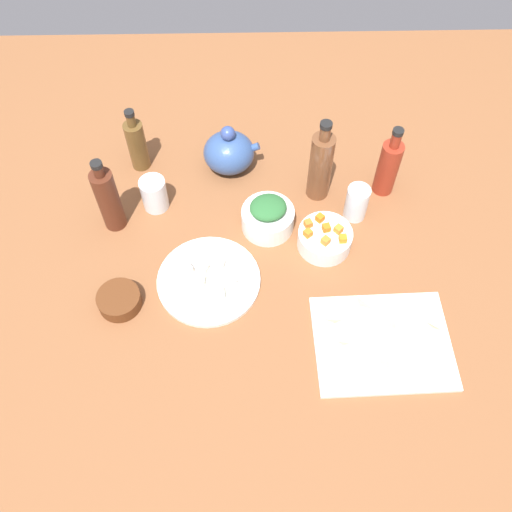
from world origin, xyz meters
The scene contains 33 objects.
tabletop centered at (0.00, 0.00, 1.50)cm, with size 190.00×190.00×3.00cm, color brown.
cutting_board centered at (28.50, -21.39, 3.50)cm, with size 31.13×24.60×1.00cm, color silver.
plate_tofu centered at (-11.66, -4.05, 3.60)cm, with size 25.35×25.35×1.20cm, color white.
bowl_greens centered at (3.30, 12.63, 6.09)cm, with size 13.57×13.57×6.17cm, color white.
bowl_carrots centered at (17.50, 6.36, 5.65)cm, with size 13.66×13.66×5.31cm, color white.
bowl_small_side centered at (-32.61, -9.85, 4.91)cm, with size 10.33×10.33×3.82cm, color #5C2F15.
teapot centered at (-6.70, 33.58, 8.92)cm, with size 15.61×13.01×14.93cm.
bottle_0 centered at (17.12, 23.80, 13.77)cm, with size 6.02×6.02×25.37cm.
bottle_1 centered at (-31.66, 34.94, 11.16)cm, with size 5.19×5.19×19.79cm.
bottle_2 centered at (35.12, 24.76, 11.93)cm, with size 5.60×5.60×21.93cm.
bottle_3 centered at (-36.49, 14.43, 12.96)cm, with size 5.65×5.65×23.09cm.
drinking_glass_0 centered at (26.36, 15.95, 8.05)cm, with size 5.94×5.94×10.09cm, color white.
drinking_glass_1 centered at (-26.31, 20.22, 7.71)cm, with size 6.81×6.81×9.43cm, color white.
carrot_cube_0 centered at (20.60, 6.75, 9.21)cm, with size 1.80×1.80×1.80cm, color orange.
carrot_cube_1 centered at (17.61, 7.24, 9.21)cm, with size 1.80×1.80×1.80cm, color orange.
carrot_cube_2 centered at (16.29, 10.32, 9.21)cm, with size 1.80×1.80×1.80cm, color orange.
carrot_cube_3 centered at (12.93, 5.70, 9.21)cm, with size 1.80×1.80×1.80cm, color orange.
carrot_cube_4 centered at (17.09, 3.32, 9.21)cm, with size 1.80×1.80×1.80cm, color orange.
carrot_cube_5 centered at (21.39, 3.87, 9.21)cm, with size 1.80×1.80×1.80cm, color orange.
carrot_cube_6 centered at (13.18, 8.62, 9.21)cm, with size 1.80×1.80×1.80cm, color orange.
chopped_greens_mound centered at (3.30, 12.63, 10.89)cm, with size 9.38×8.59×3.43cm, color #2D6833.
tofu_cube_0 centered at (-13.52, -5.12, 5.30)cm, with size 2.20×2.20×2.20cm, color white.
tofu_cube_1 centered at (-6.31, -5.58, 5.30)cm, with size 2.20×2.20×2.20cm, color white.
tofu_cube_2 centered at (-9.00, -0.61, 5.30)cm, with size 2.20×2.20×2.20cm, color white.
tofu_cube_3 centered at (-16.83, -1.68, 5.30)cm, with size 2.20×2.20×2.20cm, color #FBE3CB.
tofu_cube_4 centered at (-8.82, -8.67, 5.30)cm, with size 2.20×2.20×2.20cm, color white.
tofu_cube_5 centered at (-12.90, -1.63, 5.30)cm, with size 2.20×2.20×2.20cm, color white.
dumpling_0 centered at (23.96, -13.43, 5.21)cm, with size 5.99×5.82×2.42cm, color beige.
dumpling_1 centered at (26.75, -27.66, 5.08)cm, with size 5.78×5.14×2.16cm, color beige.
dumpling_2 centered at (19.18, -23.03, 5.08)cm, with size 4.02×3.71×2.16cm, color beige.
dumpling_3 centered at (30.99, -19.07, 5.05)cm, with size 5.45×4.68×2.10cm, color beige.
dumpling_4 centered at (17.65, -17.78, 5.30)cm, with size 4.92×4.63×2.60cm, color beige.
dumpling_5 centered at (39.77, -19.45, 5.35)cm, with size 4.83×4.38×2.70cm, color beige.
Camera 1 is at (-1.51, -74.81, 121.97)cm, focal length 39.49 mm.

